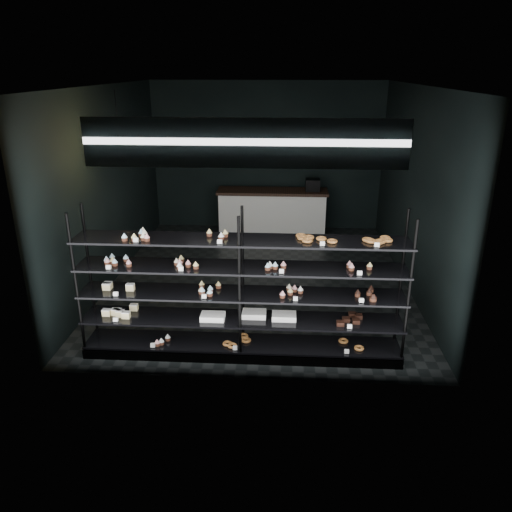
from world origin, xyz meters
name	(u,v)px	position (x,y,z in m)	size (l,w,h in m)	color
room	(260,188)	(0.00, 0.00, 1.60)	(5.01, 6.01, 3.20)	black
display_shelf	(239,310)	(-0.12, -2.45, 0.63)	(4.00, 0.50, 1.91)	black
signage	(244,143)	(0.00, -2.93, 2.75)	(3.30, 0.05, 0.50)	#0C103C
pendant_lamp	(120,145)	(-1.87, -1.18, 2.45)	(0.28, 0.28, 0.87)	black
service_counter	(273,212)	(0.16, 2.50, 0.50)	(2.37, 0.65, 1.23)	silver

